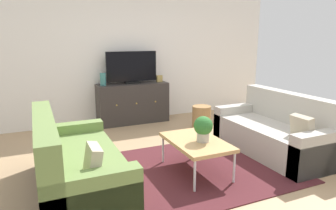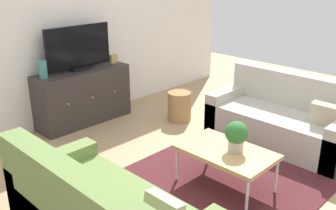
{
  "view_description": "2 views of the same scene",
  "coord_description": "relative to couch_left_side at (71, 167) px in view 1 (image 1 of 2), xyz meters",
  "views": [
    {
      "loc": [
        -1.72,
        -3.26,
        1.65
      ],
      "look_at": [
        0.0,
        0.56,
        0.7
      ],
      "focal_mm": 32.11,
      "sensor_mm": 36.0,
      "label": 1
    },
    {
      "loc": [
        -2.83,
        -2.21,
        2.16
      ],
      "look_at": [
        0.0,
        0.56,
        0.7
      ],
      "focal_mm": 40.88,
      "sensor_mm": 36.0,
      "label": 2
    }
  ],
  "objects": [
    {
      "name": "glass_vase",
      "position": [
        0.88,
        2.37,
        0.61
      ],
      "size": [
        0.11,
        0.11,
        0.23
      ],
      "primitive_type": "cylinder",
      "color": "teal",
      "rests_on": "tv_console"
    },
    {
      "name": "mantel_clock",
      "position": [
        2.01,
        2.37,
        0.56
      ],
      "size": [
        0.11,
        0.07,
        0.13
      ],
      "primitive_type": "cube",
      "color": "tan",
      "rests_on": "tv_console"
    },
    {
      "name": "couch_left_side",
      "position": [
        0.0,
        0.0,
        0.0
      ],
      "size": [
        0.84,
        1.78,
        0.86
      ],
      "color": "olive",
      "rests_on": "ground_plane"
    },
    {
      "name": "tv_console",
      "position": [
        1.45,
        2.37,
        0.1
      ],
      "size": [
        1.37,
        0.47,
        0.78
      ],
      "color": "#332D2B",
      "rests_on": "ground_plane"
    },
    {
      "name": "wall_back",
      "position": [
        1.44,
        2.65,
        1.07
      ],
      "size": [
        6.4,
        0.12,
        2.7
      ],
      "primitive_type": "cube",
      "color": "white",
      "rests_on": "ground_plane"
    },
    {
      "name": "couch_right_side",
      "position": [
        2.88,
        0.0,
        0.0
      ],
      "size": [
        0.84,
        1.78,
        0.86
      ],
      "color": "#B2ADA3",
      "rests_on": "ground_plane"
    },
    {
      "name": "potted_plant",
      "position": [
        1.51,
        -0.2,
        0.31
      ],
      "size": [
        0.23,
        0.23,
        0.31
      ],
      "color": "#B7B2A8",
      "rests_on": "coffee_table"
    },
    {
      "name": "flat_screen_tv",
      "position": [
        1.45,
        2.39,
        0.8
      ],
      "size": [
        0.99,
        0.16,
        0.61
      ],
      "color": "black",
      "rests_on": "tv_console"
    },
    {
      "name": "area_rug",
      "position": [
        1.44,
        -0.05,
        -0.28
      ],
      "size": [
        2.5,
        1.9,
        0.01
      ],
      "primitive_type": "cube",
      "color": "#4C1E23",
      "rests_on": "ground_plane"
    },
    {
      "name": "ground_plane",
      "position": [
        1.44,
        0.1,
        -0.28
      ],
      "size": [
        10.0,
        10.0,
        0.0
      ],
      "primitive_type": "plane",
      "color": "tan"
    },
    {
      "name": "coffee_table",
      "position": [
        1.46,
        -0.13,
        0.11
      ],
      "size": [
        0.59,
        0.94,
        0.42
      ],
      "color": "tan",
      "rests_on": "ground_plane"
    },
    {
      "name": "wicker_basket",
      "position": [
        2.45,
        1.43,
        -0.07
      ],
      "size": [
        0.34,
        0.34,
        0.43
      ],
      "primitive_type": "cylinder",
      "color": "#9E7547",
      "rests_on": "ground_plane"
    }
  ]
}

